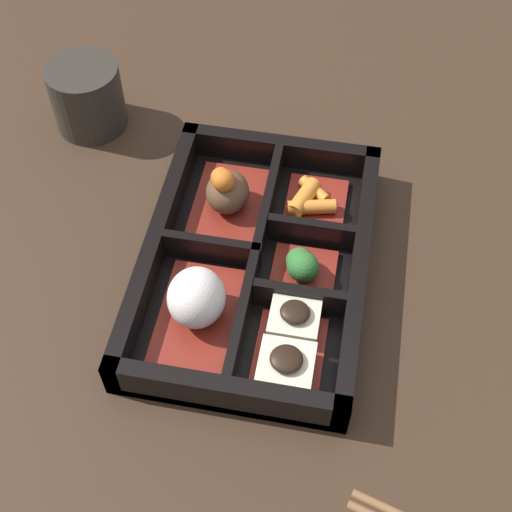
{
  "coord_description": "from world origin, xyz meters",
  "views": [
    {
      "loc": [
        -0.36,
        -0.07,
        0.53
      ],
      "look_at": [
        0.0,
        0.0,
        0.03
      ],
      "focal_mm": 50.0,
      "sensor_mm": 36.0,
      "label": 1
    }
  ],
  "objects": [
    {
      "name": "bento_base",
      "position": [
        0.0,
        0.0,
        0.01
      ],
      "size": [
        0.28,
        0.19,
        0.01
      ],
      "color": "black",
      "rests_on": "ground_plane"
    },
    {
      "name": "ground_plane",
      "position": [
        0.0,
        0.0,
        0.0
      ],
      "size": [
        3.0,
        3.0,
        0.0
      ],
      "primitive_type": "plane",
      "color": "#382619"
    },
    {
      "name": "bowl_tofu",
      "position": [
        -0.08,
        -0.04,
        0.02
      ],
      "size": [
        0.09,
        0.06,
        0.03
      ],
      "color": "maroon",
      "rests_on": "bento_base"
    },
    {
      "name": "bowl_carrots",
      "position": [
        0.08,
        -0.04,
        0.02
      ],
      "size": [
        0.07,
        0.06,
        0.02
      ],
      "color": "maroon",
      "rests_on": "bento_base"
    },
    {
      "name": "bowl_greens",
      "position": [
        -0.0,
        -0.04,
        0.02
      ],
      "size": [
        0.05,
        0.06,
        0.03
      ],
      "color": "maroon",
      "rests_on": "bento_base"
    },
    {
      "name": "bowl_rice",
      "position": [
        -0.06,
        0.04,
        0.03
      ],
      "size": [
        0.1,
        0.07,
        0.06
      ],
      "color": "maroon",
      "rests_on": "bento_base"
    },
    {
      "name": "bowl_stew",
      "position": [
        0.06,
        0.04,
        0.03
      ],
      "size": [
        0.1,
        0.07,
        0.06
      ],
      "color": "maroon",
      "rests_on": "bento_base"
    },
    {
      "name": "tea_cup",
      "position": [
        0.16,
        0.21,
        0.04
      ],
      "size": [
        0.07,
        0.07,
        0.07
      ],
      "color": "#2D2823",
      "rests_on": "ground_plane"
    },
    {
      "name": "bento_rim",
      "position": [
        -0.0,
        -0.0,
        0.02
      ],
      "size": [
        0.28,
        0.19,
        0.04
      ],
      "color": "black",
      "rests_on": "ground_plane"
    }
  ]
}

